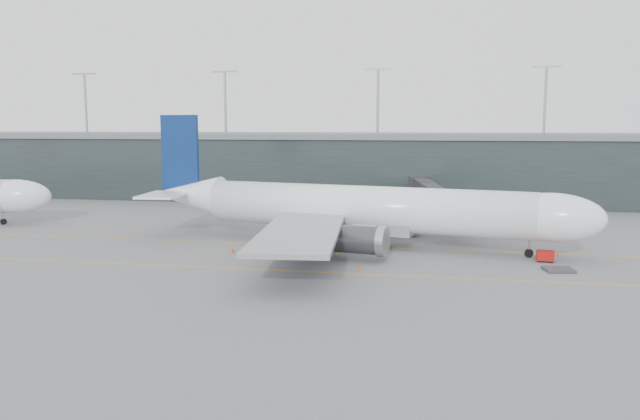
# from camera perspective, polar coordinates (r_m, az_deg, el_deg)

# --- Properties ---
(ground) EXTENTS (320.00, 320.00, 0.00)m
(ground) POSITION_cam_1_polar(r_m,az_deg,el_deg) (93.79, -0.57, -2.78)
(ground) COLOR #545459
(ground) RESTS_ON ground
(taxiline_a) EXTENTS (160.00, 0.25, 0.02)m
(taxiline_a) POSITION_cam_1_polar(r_m,az_deg,el_deg) (89.93, -1.06, -3.24)
(taxiline_a) COLOR #CA9513
(taxiline_a) RESTS_ON ground
(taxiline_b) EXTENTS (160.00, 0.25, 0.02)m
(taxiline_b) POSITION_cam_1_polar(r_m,az_deg,el_deg) (74.68, -3.52, -5.55)
(taxiline_b) COLOR #CA9513
(taxiline_b) RESTS_ON ground
(taxiline_lead_main) EXTENTS (0.25, 60.00, 0.02)m
(taxiline_lead_main) POSITION_cam_1_polar(r_m,az_deg,el_deg) (112.53, 3.88, -1.01)
(taxiline_lead_main) COLOR #CA9513
(taxiline_lead_main) RESTS_ON ground
(terminal) EXTENTS (240.00, 36.00, 29.00)m
(terminal) POSITION_cam_1_polar(r_m,az_deg,el_deg) (149.84, 3.67, 4.12)
(terminal) COLOR #1D2728
(terminal) RESTS_ON ground
(main_aircraft) EXTENTS (66.63, 61.78, 18.76)m
(main_aircraft) POSITION_cam_1_polar(r_m,az_deg,el_deg) (89.36, 3.79, 0.09)
(main_aircraft) COLOR white
(main_aircraft) RESTS_ON ground
(jet_bridge) EXTENTS (10.40, 43.58, 6.57)m
(jet_bridge) POSITION_cam_1_polar(r_m,az_deg,el_deg) (115.19, 10.66, 1.54)
(jet_bridge) COLOR #2A2A2F
(jet_bridge) RESTS_ON ground
(gse_cart) EXTENTS (2.22, 1.52, 1.44)m
(gse_cart) POSITION_cam_1_polar(r_m,az_deg,el_deg) (84.00, 19.90, -3.95)
(gse_cart) COLOR #A5110B
(gse_cart) RESTS_ON ground
(baggage_dolly) EXTENTS (3.70, 3.15, 0.33)m
(baggage_dolly) POSITION_cam_1_polar(r_m,az_deg,el_deg) (79.48, 20.98, -5.10)
(baggage_dolly) COLOR #38383D
(baggage_dolly) RESTS_ON ground
(uld_a) EXTENTS (2.65, 2.41, 1.96)m
(uld_a) POSITION_cam_1_polar(r_m,az_deg,el_deg) (104.06, -2.30, -1.15)
(uld_a) COLOR #38393D
(uld_a) RESTS_ON ground
(uld_b) EXTENTS (2.50, 2.27, 1.85)m
(uld_b) POSITION_cam_1_polar(r_m,az_deg,el_deg) (104.49, -0.39, -1.14)
(uld_b) COLOR #38393D
(uld_b) RESTS_ON ground
(uld_c) EXTENTS (2.22, 1.81, 1.95)m
(uld_c) POSITION_cam_1_polar(r_m,az_deg,el_deg) (103.90, 0.46, -1.16)
(uld_c) COLOR #38393D
(uld_c) RESTS_ON ground
(cone_nose) EXTENTS (0.49, 0.49, 0.79)m
(cone_nose) POSITION_cam_1_polar(r_m,az_deg,el_deg) (88.40, 20.96, -3.70)
(cone_nose) COLOR #E85C0C
(cone_nose) RESTS_ON ground
(cone_wing_stbd) EXTENTS (0.48, 0.48, 0.77)m
(cone_wing_stbd) POSITION_cam_1_polar(r_m,az_deg,el_deg) (74.14, 3.72, -5.35)
(cone_wing_stbd) COLOR #D2560B
(cone_wing_stbd) RESTS_ON ground
(cone_wing_port) EXTENTS (0.44, 0.44, 0.70)m
(cone_wing_port) POSITION_cam_1_polar(r_m,az_deg,el_deg) (103.97, 5.86, -1.58)
(cone_wing_port) COLOR #DE4B0C
(cone_wing_port) RESTS_ON ground
(cone_tail) EXTENTS (0.49, 0.49, 0.78)m
(cone_tail) POSITION_cam_1_polar(r_m,az_deg,el_deg) (85.53, -7.99, -3.63)
(cone_tail) COLOR red
(cone_tail) RESTS_ON ground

